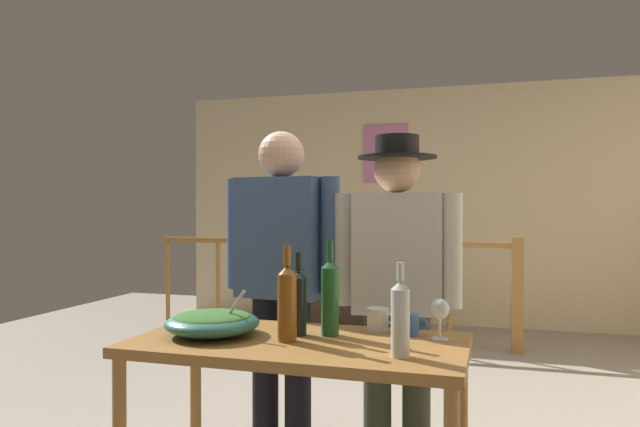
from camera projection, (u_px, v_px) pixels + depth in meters
name	position (u px, v px, depth m)	size (l,w,h in m)	color
back_wall	(426.00, 206.00, 6.35)	(5.56, 0.10, 2.57)	beige
framed_picture	(386.00, 154.00, 6.41)	(0.49, 0.03, 0.63)	#C771A0
stair_railing	(379.00, 275.00, 5.39)	(3.53, 0.10, 1.01)	#9E6B33
tv_console	(347.00, 303.00, 6.26)	(0.90, 0.40, 0.47)	#38281E
flat_screen_tv	(346.00, 261.00, 6.23)	(0.46, 0.12, 0.38)	black
serving_table	(298.00, 363.00, 2.22)	(1.27, 0.65, 0.76)	#9E6B33
salad_bowl	(212.00, 322.00, 2.30)	(0.37, 0.37, 0.19)	#337060
wine_glass	(440.00, 311.00, 2.22)	(0.07, 0.07, 0.16)	silver
wine_bottle_dark	(298.00, 301.00, 2.30)	(0.06, 0.06, 0.33)	black
wine_bottle_green	(330.00, 296.00, 2.29)	(0.07, 0.07, 0.38)	#1E5628
wine_bottle_amber	(287.00, 302.00, 2.19)	(0.07, 0.07, 0.36)	brown
wine_bottle_clear	(400.00, 317.00, 1.96)	(0.06, 0.06, 0.32)	silver
mug_white	(378.00, 319.00, 2.38)	(0.12, 0.09, 0.09)	white
mug_blue	(409.00, 324.00, 2.31)	(0.12, 0.08, 0.08)	#3866B2
person_standing_left	(281.00, 266.00, 2.86)	(0.61, 0.27, 1.64)	black
person_standing_right	(397.00, 276.00, 2.69)	(0.59, 0.37, 1.60)	#2D3323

